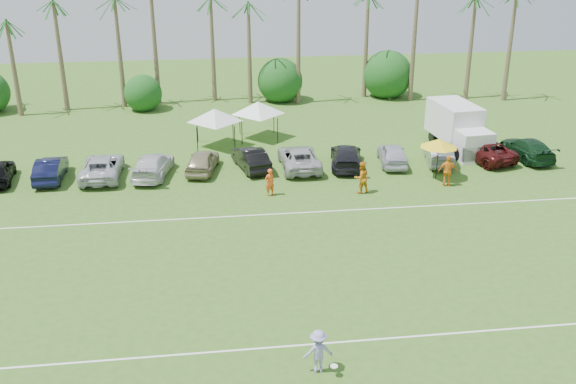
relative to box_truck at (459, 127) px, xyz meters
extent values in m
cube|color=white|center=(-16.75, -21.36, -1.69)|extent=(80.00, 0.10, 0.01)
cube|color=white|center=(-16.75, -9.36, -1.69)|extent=(80.00, 0.10, 0.01)
cone|color=brown|center=(-33.75, 14.64, 2.80)|extent=(0.44, 0.44, 9.00)
cone|color=brown|center=(-28.75, 14.64, 3.30)|extent=(0.44, 0.44, 10.00)
cone|color=brown|center=(-24.75, 14.64, 3.80)|extent=(0.44, 0.44, 11.00)
cone|color=brown|center=(-20.75, 14.64, 2.30)|extent=(0.44, 0.44, 8.00)
cone|color=brown|center=(-16.75, 14.64, 2.80)|extent=(0.44, 0.44, 9.00)
cone|color=brown|center=(-12.75, 14.64, 3.30)|extent=(0.44, 0.44, 10.00)
cone|color=brown|center=(-8.75, 14.64, 3.80)|extent=(0.44, 0.44, 11.00)
cone|color=brown|center=(-3.75, 14.64, 2.30)|extent=(0.44, 0.44, 8.00)
cone|color=brown|center=(1.25, 14.64, 2.80)|extent=(0.44, 0.44, 9.00)
cone|color=brown|center=(6.25, 14.64, 3.30)|extent=(0.44, 0.44, 10.00)
cone|color=brown|center=(10.25, 14.64, 3.80)|extent=(0.44, 0.44, 11.00)
cylinder|color=brown|center=(-22.75, 15.64, -1.00)|extent=(0.30, 0.30, 1.40)
sphere|color=#134416|center=(-22.75, 15.64, 0.10)|extent=(4.00, 4.00, 4.00)
cylinder|color=brown|center=(-10.75, 15.64, -1.00)|extent=(0.30, 0.30, 1.40)
sphere|color=#134416|center=(-10.75, 15.64, 0.10)|extent=(4.00, 4.00, 4.00)
cylinder|color=brown|center=(-0.75, 15.64, -1.00)|extent=(0.30, 0.30, 1.40)
sphere|color=#134416|center=(-0.75, 15.64, 0.10)|extent=(4.00, 4.00, 4.00)
imported|color=#F5561B|center=(-13.96, -6.65, -0.87)|extent=(0.71, 0.60, 1.66)
imported|color=orange|center=(-8.57, -6.93, -0.74)|extent=(1.12, 0.99, 1.92)
imported|color=orange|center=(-3.15, -6.55, -0.73)|extent=(1.20, 0.67, 1.93)
cube|color=silver|center=(-0.08, 0.77, 0.27)|extent=(2.83, 4.64, 2.40)
cube|color=silver|center=(0.23, -2.29, -0.69)|extent=(2.37, 1.94, 2.02)
cube|color=black|center=(0.30, -3.01, -0.97)|extent=(2.23, 0.51, 0.96)
cube|color=#E5590C|center=(1.13, 0.89, -0.16)|extent=(0.17, 1.53, 0.86)
cylinder|color=black|center=(-0.75, -2.20, -1.26)|extent=(0.37, 0.89, 0.86)
cylinder|color=black|center=(1.16, -2.01, -1.26)|extent=(0.37, 0.89, 0.86)
cylinder|color=black|center=(-1.15, 1.82, -1.26)|extent=(0.37, 0.89, 0.86)
cylinder|color=black|center=(0.76, 2.01, -1.26)|extent=(0.37, 0.89, 0.86)
cylinder|color=black|center=(-18.15, 1.57, -0.77)|extent=(0.06, 0.06, 1.86)
cylinder|color=black|center=(-15.57, 1.57, -0.77)|extent=(0.06, 0.06, 1.86)
cylinder|color=black|center=(-18.15, 4.15, -0.77)|extent=(0.06, 0.06, 1.86)
cylinder|color=black|center=(-15.57, 4.15, -0.77)|extent=(0.06, 0.06, 1.86)
pyramid|color=silver|center=(-16.86, 2.86, 1.09)|extent=(4.02, 4.02, 0.93)
cylinder|color=black|center=(-14.97, 3.16, -0.77)|extent=(0.06, 0.06, 1.86)
cylinder|color=black|center=(-12.37, 3.16, -0.77)|extent=(0.06, 0.06, 1.86)
cylinder|color=black|center=(-14.97, 5.75, -0.77)|extent=(0.06, 0.06, 1.86)
cylinder|color=black|center=(-12.37, 5.75, -0.77)|extent=(0.06, 0.06, 1.86)
pyramid|color=white|center=(-13.67, 4.46, 1.10)|extent=(4.02, 4.02, 0.93)
cylinder|color=black|center=(-3.37, -5.27, -0.53)|extent=(0.05, 0.05, 2.33)
cone|color=yellow|center=(-3.37, -5.27, 0.63)|extent=(2.33, 2.33, 0.53)
imported|color=#958FCB|center=(-13.91, -22.92, -0.87)|extent=(1.11, 0.68, 1.66)
cylinder|color=white|center=(-13.41, -23.29, -1.26)|extent=(0.27, 0.27, 0.03)
imported|color=black|center=(-27.18, -2.38, -0.99)|extent=(1.62, 4.34, 1.42)
imported|color=#BABCC2|center=(-24.07, -2.39, -0.99)|extent=(2.35, 5.10, 1.42)
imported|color=silver|center=(-20.95, -2.52, -0.99)|extent=(2.79, 5.14, 1.42)
imported|color=gray|center=(-17.83, -2.13, -0.99)|extent=(2.48, 4.41, 1.42)
imported|color=black|center=(-14.71, -2.01, -0.99)|extent=(2.48, 4.53, 1.42)
imported|color=#AFAFAF|center=(-11.60, -2.31, -0.99)|extent=(2.40, 5.12, 1.42)
imported|color=black|center=(-8.48, -2.32, -0.99)|extent=(2.82, 5.15, 1.42)
imported|color=silver|center=(-5.36, -2.36, -0.99)|extent=(2.21, 4.34, 1.42)
imported|color=slate|center=(-2.24, -2.49, -0.99)|extent=(2.33, 4.51, 1.42)
imported|color=#451110|center=(0.87, -2.21, -0.99)|extent=(3.79, 5.57, 1.42)
imported|color=#123219|center=(3.99, -2.40, -0.99)|extent=(2.32, 5.00, 1.42)
camera|label=1|loc=(-17.33, -41.20, 12.82)|focal=40.00mm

